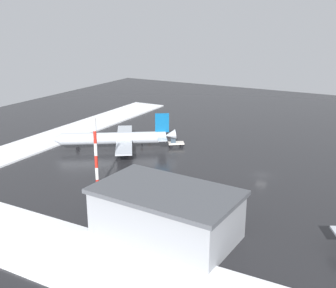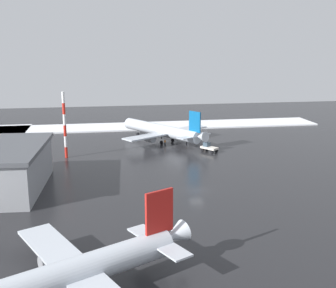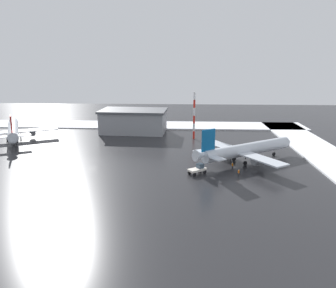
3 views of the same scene
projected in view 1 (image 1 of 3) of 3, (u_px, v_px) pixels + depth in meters
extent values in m
plane|color=#232326|center=(262.00, 175.00, 102.77)|extent=(240.00, 240.00, 0.00)
cube|color=white|center=(161.00, 285.00, 60.81)|extent=(152.00, 16.00, 0.46)
cube|color=white|center=(55.00, 137.00, 133.41)|extent=(14.00, 116.00, 0.46)
cylinder|color=silver|center=(114.00, 138.00, 120.81)|extent=(26.70, 19.28, 3.38)
cone|color=silver|center=(57.00, 140.00, 119.51)|extent=(3.76, 3.99, 3.21)
cone|color=silver|center=(170.00, 135.00, 121.96)|extent=(4.54, 4.35, 3.29)
cube|color=silver|center=(124.00, 148.00, 113.39)|extent=(10.78, 13.18, 0.36)
cylinder|color=gray|center=(122.00, 149.00, 115.54)|extent=(3.91, 3.52, 1.99)
cube|color=silver|center=(125.00, 131.00, 128.90)|extent=(10.78, 13.18, 0.36)
cylinder|color=gray|center=(123.00, 136.00, 127.26)|extent=(3.91, 3.52, 1.99)
cube|color=#0C5999|center=(162.00, 123.00, 120.68)|extent=(3.51, 2.49, 5.56)
cube|color=silver|center=(162.00, 139.00, 118.97)|extent=(4.79, 5.40, 0.24)
cube|color=silver|center=(161.00, 133.00, 124.64)|extent=(4.79, 5.40, 0.24)
cylinder|color=black|center=(77.00, 144.00, 120.41)|extent=(0.24, 0.24, 0.70)
cylinder|color=black|center=(78.00, 149.00, 120.84)|extent=(1.10, 0.89, 1.09)
cylinder|color=black|center=(124.00, 145.00, 119.42)|extent=(0.24, 0.24, 0.70)
cylinder|color=black|center=(125.00, 150.00, 119.85)|extent=(1.10, 0.89, 1.09)
cylinder|color=black|center=(125.00, 141.00, 123.58)|extent=(0.24, 0.24, 0.70)
cylinder|color=black|center=(125.00, 145.00, 124.00)|extent=(1.10, 0.89, 1.09)
cube|color=silver|center=(176.00, 143.00, 124.22)|extent=(5.00, 4.51, 0.50)
cube|color=#3F5160|center=(173.00, 141.00, 123.86)|extent=(2.02, 2.04, 1.10)
cylinder|color=black|center=(171.00, 147.00, 123.28)|extent=(0.91, 0.79, 0.90)
cylinder|color=black|center=(170.00, 145.00, 125.15)|extent=(0.91, 0.79, 0.90)
cylinder|color=black|center=(182.00, 146.00, 123.71)|extent=(0.91, 0.79, 0.90)
cylinder|color=black|center=(181.00, 144.00, 125.58)|extent=(0.91, 0.79, 0.90)
cylinder|color=black|center=(129.00, 150.00, 120.06)|extent=(0.16, 0.16, 0.85)
cylinder|color=black|center=(129.00, 150.00, 120.19)|extent=(0.16, 0.16, 0.85)
cylinder|color=orange|center=(129.00, 148.00, 119.91)|extent=(0.36, 0.36, 0.62)
sphere|color=tan|center=(129.00, 146.00, 119.78)|extent=(0.24, 0.24, 0.24)
cylinder|color=black|center=(142.00, 145.00, 125.20)|extent=(0.16, 0.16, 0.85)
cylinder|color=black|center=(142.00, 145.00, 125.02)|extent=(0.16, 0.16, 0.85)
cylinder|color=orange|center=(142.00, 142.00, 124.89)|extent=(0.36, 0.36, 0.62)
sphere|color=tan|center=(142.00, 141.00, 124.76)|extent=(0.24, 0.24, 0.24)
cylinder|color=black|center=(149.00, 140.00, 129.94)|extent=(0.16, 0.16, 0.85)
cylinder|color=black|center=(150.00, 140.00, 130.08)|extent=(0.16, 0.16, 0.85)
cylinder|color=orange|center=(149.00, 137.00, 129.79)|extent=(0.36, 0.36, 0.62)
sphere|color=tan|center=(149.00, 136.00, 129.66)|extent=(0.24, 0.24, 0.24)
cylinder|color=red|center=(98.00, 185.00, 93.18)|extent=(0.70, 0.70, 2.78)
cylinder|color=white|center=(97.00, 173.00, 92.35)|extent=(0.70, 0.70, 2.78)
cylinder|color=red|center=(96.00, 161.00, 91.53)|extent=(0.70, 0.70, 2.78)
cylinder|color=white|center=(96.00, 149.00, 90.71)|extent=(0.70, 0.70, 2.78)
cylinder|color=red|center=(95.00, 137.00, 89.88)|extent=(0.70, 0.70, 2.78)
cylinder|color=white|center=(94.00, 124.00, 89.06)|extent=(0.70, 0.70, 2.78)
cube|color=gray|center=(166.00, 215.00, 73.60)|extent=(24.83, 15.47, 8.00)
cube|color=#4C4F54|center=(166.00, 192.00, 72.30)|extent=(25.89, 16.53, 0.80)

